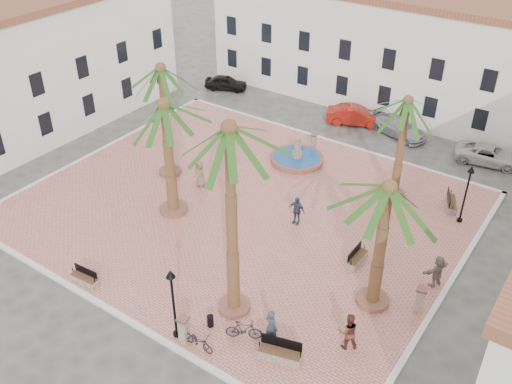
% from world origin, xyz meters
% --- Properties ---
extents(ground, '(120.00, 120.00, 0.00)m').
position_xyz_m(ground, '(0.00, 0.00, 0.00)').
color(ground, '#56544F').
rests_on(ground, ground).
extents(plaza, '(26.00, 22.00, 0.15)m').
position_xyz_m(plaza, '(0.00, 0.00, 0.07)').
color(plaza, '#D4786B').
rests_on(plaza, ground).
extents(kerb_n, '(26.30, 0.30, 0.16)m').
position_xyz_m(kerb_n, '(0.00, 11.00, 0.08)').
color(kerb_n, silver).
rests_on(kerb_n, ground).
extents(kerb_s, '(26.30, 0.30, 0.16)m').
position_xyz_m(kerb_s, '(0.00, -11.00, 0.08)').
color(kerb_s, silver).
rests_on(kerb_s, ground).
extents(kerb_e, '(0.30, 22.30, 0.16)m').
position_xyz_m(kerb_e, '(13.00, 0.00, 0.08)').
color(kerb_e, silver).
rests_on(kerb_e, ground).
extents(kerb_w, '(0.30, 22.30, 0.16)m').
position_xyz_m(kerb_w, '(-13.00, 0.00, 0.08)').
color(kerb_w, silver).
rests_on(kerb_w, ground).
extents(building_north, '(30.40, 7.40, 9.50)m').
position_xyz_m(building_north, '(-0.00, 19.99, 4.77)').
color(building_north, white).
rests_on(building_north, ground).
extents(building_west, '(6.40, 24.40, 10.00)m').
position_xyz_m(building_west, '(-19.00, 0.00, 5.02)').
color(building_west, white).
rests_on(building_west, ground).
extents(fountain, '(3.77, 3.77, 1.95)m').
position_xyz_m(fountain, '(-0.19, 6.80, 0.41)').
color(fountain, '#955845').
rests_on(fountain, plaza).
extents(palm_nw, '(5.02, 5.02, 7.87)m').
position_xyz_m(palm_nw, '(-6.50, 0.48, 6.83)').
color(palm_nw, '#955845').
rests_on(palm_nw, plaza).
extents(palm_sw, '(5.69, 5.69, 7.53)m').
position_xyz_m(palm_sw, '(-3.25, -2.80, 6.39)').
color(palm_sw, '#955845').
rests_on(palm_sw, plaza).
extents(palm_s, '(5.21, 5.21, 10.28)m').
position_xyz_m(palm_s, '(4.87, -7.45, 9.09)').
color(palm_s, '#955845').
rests_on(palm_s, plaza).
extents(palm_e, '(5.47, 5.47, 7.18)m').
position_xyz_m(palm_e, '(10.28, -3.15, 6.09)').
color(palm_e, '#955845').
rests_on(palm_e, plaza).
extents(palm_ne, '(4.64, 4.64, 6.92)m').
position_xyz_m(palm_ne, '(7.21, 6.62, 5.98)').
color(palm_ne, '#955845').
rests_on(palm_ne, plaza).
extents(bench_s, '(1.66, 0.62, 0.86)m').
position_xyz_m(bench_s, '(-2.65, -10.38, 0.39)').
color(bench_s, gray).
rests_on(bench_s, plaza).
extents(bench_se, '(2.11, 1.14, 1.06)m').
position_xyz_m(bench_se, '(8.43, -8.82, 0.45)').
color(bench_se, gray).
rests_on(bench_se, plaza).
extents(bench_e, '(0.52, 1.69, 0.89)m').
position_xyz_m(bench_e, '(8.26, -0.81, 0.40)').
color(bench_e, gray).
rests_on(bench_e, plaza).
extents(bench_ne, '(1.20, 1.89, 0.96)m').
position_xyz_m(bench_ne, '(10.67, 7.36, 0.42)').
color(bench_ne, gray).
rests_on(bench_ne, plaza).
extents(lamppost_s, '(0.43, 0.43, 3.98)m').
position_xyz_m(lamppost_s, '(3.72, -10.40, 2.85)').
color(lamppost_s, black).
rests_on(lamppost_s, plaza).
extents(lamppost_e, '(0.42, 0.42, 3.83)m').
position_xyz_m(lamppost_e, '(11.63, 6.20, 2.75)').
color(lamppost_e, black).
rests_on(lamppost_e, plaza).
extents(bollard_se, '(0.55, 0.55, 1.37)m').
position_xyz_m(bollard_se, '(4.20, -10.40, 0.86)').
color(bollard_se, gray).
rests_on(bollard_se, plaza).
extents(bollard_n, '(0.54, 0.54, 1.25)m').
position_xyz_m(bollard_n, '(-0.10, 8.95, 0.80)').
color(bollard_n, gray).
rests_on(bollard_n, plaza).
extents(bollard_e, '(0.62, 0.62, 1.47)m').
position_xyz_m(bollard_e, '(12.40, -2.42, 0.91)').
color(bollard_e, gray).
rests_on(bollard_e, plaza).
extents(litter_bin, '(0.32, 0.32, 0.62)m').
position_xyz_m(litter_bin, '(4.64, -9.04, 0.46)').
color(litter_bin, black).
rests_on(litter_bin, plaza).
extents(cyclist_a, '(0.81, 0.64, 1.95)m').
position_xyz_m(cyclist_a, '(7.58, -8.23, 1.13)').
color(cyclist_a, '#323747').
rests_on(cyclist_a, plaza).
extents(bicycle_a, '(1.70, 0.60, 0.89)m').
position_xyz_m(bicycle_a, '(5.04, -10.40, 0.59)').
color(bicycle_a, black).
rests_on(bicycle_a, plaza).
extents(cyclist_b, '(1.19, 1.16, 1.94)m').
position_xyz_m(cyclist_b, '(10.56, -6.47, 1.12)').
color(cyclist_b, '#582821').
rests_on(cyclist_b, plaza).
extents(bicycle_b, '(1.75, 1.25, 1.04)m').
position_xyz_m(bicycle_b, '(6.40, -8.75, 0.67)').
color(bicycle_b, black).
rests_on(bicycle_b, plaza).
extents(pedestrian_fountain_a, '(0.92, 0.62, 1.82)m').
position_xyz_m(pedestrian_fountain_a, '(-3.73, 0.38, 1.06)').
color(pedestrian_fountain_a, '#7A6B4D').
rests_on(pedestrian_fountain_a, plaza).
extents(pedestrian_fountain_b, '(1.08, 0.46, 1.83)m').
position_xyz_m(pedestrian_fountain_b, '(3.64, 0.42, 1.06)').
color(pedestrian_fountain_b, '#313752').
rests_on(pedestrian_fountain_b, plaza).
extents(pedestrian_north, '(1.06, 1.33, 1.81)m').
position_xyz_m(pedestrian_north, '(-5.69, 5.65, 1.05)').
color(pedestrian_north, '#434347').
rests_on(pedestrian_north, plaza).
extents(pedestrian_east, '(1.20, 1.76, 1.82)m').
position_xyz_m(pedestrian_east, '(12.40, -0.11, 1.06)').
color(pedestrian_east, '#7C6C5F').
rests_on(pedestrian_east, plaza).
extents(car_black, '(4.08, 2.86, 1.29)m').
position_xyz_m(car_black, '(-12.42, 14.55, 0.64)').
color(car_black, black).
rests_on(car_black, ground).
extents(car_red, '(4.78, 3.18, 1.49)m').
position_xyz_m(car_red, '(0.33, 14.80, 0.75)').
color(car_red, '#A71A10').
rests_on(car_red, ground).
extents(car_silver, '(5.11, 3.26, 1.38)m').
position_xyz_m(car_silver, '(3.91, 14.98, 0.69)').
color(car_silver, '#9C9CA5').
rests_on(car_silver, ground).
extents(car_white, '(4.97, 2.90, 1.30)m').
position_xyz_m(car_white, '(10.95, 14.58, 0.65)').
color(car_white, beige).
rests_on(car_white, ground).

